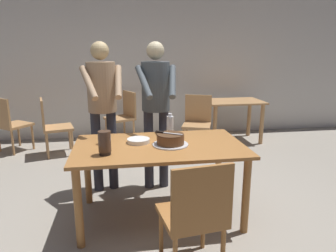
# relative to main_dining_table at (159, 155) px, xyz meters

# --- Properties ---
(ground_plane) EXTENTS (14.00, 14.00, 0.00)m
(ground_plane) POSITION_rel_main_dining_table_xyz_m (0.00, 0.00, -0.65)
(ground_plane) COLOR gray
(back_wall) EXTENTS (10.00, 0.12, 2.70)m
(back_wall) POSITION_rel_main_dining_table_xyz_m (0.00, 3.13, 0.70)
(back_wall) COLOR silver
(back_wall) RESTS_ON ground_plane
(main_dining_table) EXTENTS (1.61, 0.95, 0.75)m
(main_dining_table) POSITION_rel_main_dining_table_xyz_m (0.00, 0.00, 0.00)
(main_dining_table) COLOR #9E6633
(main_dining_table) RESTS_ON ground_plane
(cake_on_platter) EXTENTS (0.34, 0.34, 0.11)m
(cake_on_platter) POSITION_rel_main_dining_table_xyz_m (0.10, -0.03, 0.15)
(cake_on_platter) COLOR silver
(cake_on_platter) RESTS_ON main_dining_table
(cake_knife) EXTENTS (0.24, 0.16, 0.02)m
(cake_knife) POSITION_rel_main_dining_table_xyz_m (0.04, 0.01, 0.22)
(cake_knife) COLOR silver
(cake_knife) RESTS_ON cake_on_platter
(plate_stack) EXTENTS (0.22, 0.22, 0.04)m
(plate_stack) POSITION_rel_main_dining_table_xyz_m (-0.19, 0.10, 0.12)
(plate_stack) COLOR white
(plate_stack) RESTS_ON main_dining_table
(wine_glass_near) EXTENTS (0.08, 0.08, 0.14)m
(wine_glass_near) POSITION_rel_main_dining_table_xyz_m (-0.54, 0.11, 0.21)
(wine_glass_near) COLOR silver
(wine_glass_near) RESTS_ON main_dining_table
(water_bottle) EXTENTS (0.07, 0.07, 0.25)m
(water_bottle) POSITION_rel_main_dining_table_xyz_m (0.14, 0.25, 0.22)
(water_bottle) COLOR silver
(water_bottle) RESTS_ON main_dining_table
(hurricane_lamp) EXTENTS (0.11, 0.11, 0.21)m
(hurricane_lamp) POSITION_rel_main_dining_table_xyz_m (-0.50, -0.21, 0.21)
(hurricane_lamp) COLOR black
(hurricane_lamp) RESTS_ON main_dining_table
(person_cutting_cake) EXTENTS (0.47, 0.56, 1.72)m
(person_cutting_cake) POSITION_rel_main_dining_table_xyz_m (0.05, 0.68, 0.43)
(person_cutting_cake) COLOR #2D2D38
(person_cutting_cake) RESTS_ON ground_plane
(person_standing_beside) EXTENTS (0.46, 0.57, 1.72)m
(person_standing_beside) POSITION_rel_main_dining_table_xyz_m (-0.55, 0.71, 0.43)
(person_standing_beside) COLOR #2D2D38
(person_standing_beside) RESTS_ON ground_plane
(chair_near_side) EXTENTS (0.50, 0.50, 0.90)m
(chair_near_side) POSITION_rel_main_dining_table_xyz_m (0.15, -0.85, -0.15)
(chair_near_side) COLOR #9E6633
(chair_near_side) RESTS_ON ground_plane
(background_table) EXTENTS (1.00, 0.70, 0.74)m
(background_table) POSITION_rel_main_dining_table_xyz_m (1.66, 2.43, -0.07)
(background_table) COLOR tan
(background_table) RESTS_ON ground_plane
(background_chair_0) EXTENTS (0.56, 0.56, 0.90)m
(background_chair_0) POSITION_rel_main_dining_table_xyz_m (0.89, 2.02, -0.15)
(background_chair_0) COLOR tan
(background_chair_0) RESTS_ON ground_plane
(background_chair_1) EXTENTS (0.59, 0.59, 0.90)m
(background_chair_1) POSITION_rel_main_dining_table_xyz_m (-0.31, 2.70, -0.15)
(background_chair_1) COLOR tan
(background_chair_1) RESTS_ON ground_plane
(background_chair_2) EXTENTS (0.62, 0.62, 0.90)m
(background_chair_2) POSITION_rel_main_dining_table_xyz_m (-2.13, 2.37, -0.15)
(background_chair_2) COLOR tan
(background_chair_2) RESTS_ON ground_plane
(background_chair_3) EXTENTS (0.54, 0.54, 0.90)m
(background_chair_3) POSITION_rel_main_dining_table_xyz_m (-1.41, 2.11, -0.15)
(background_chair_3) COLOR tan
(background_chair_3) RESTS_ON ground_plane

